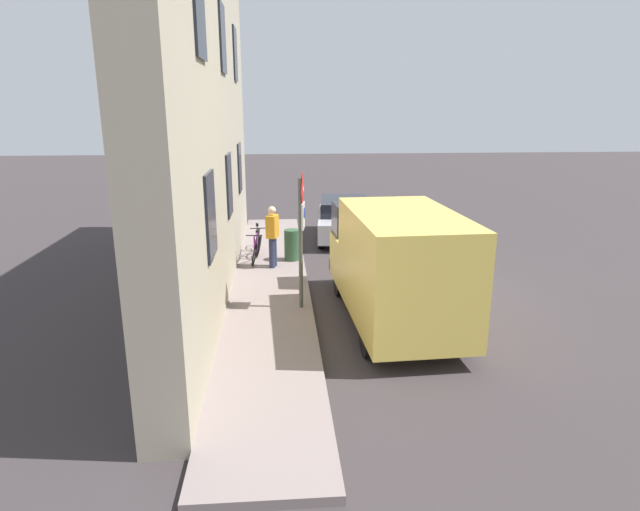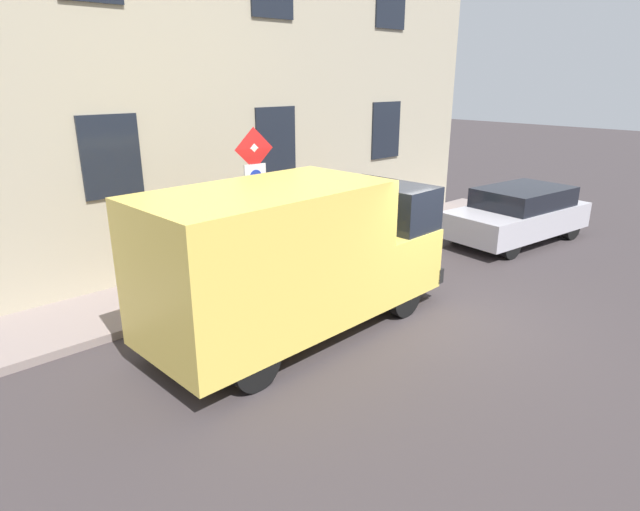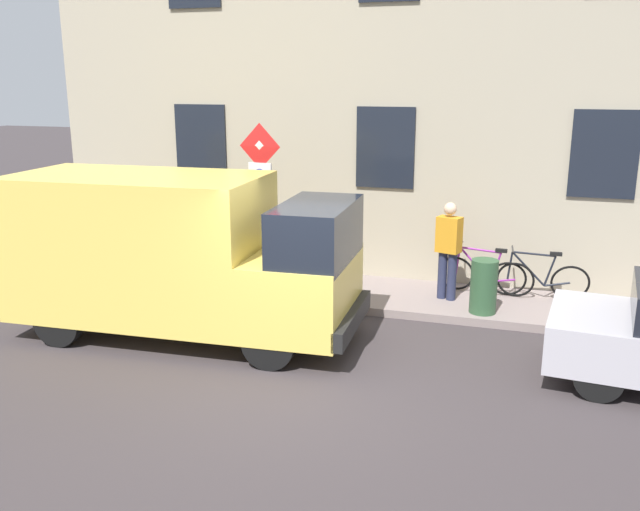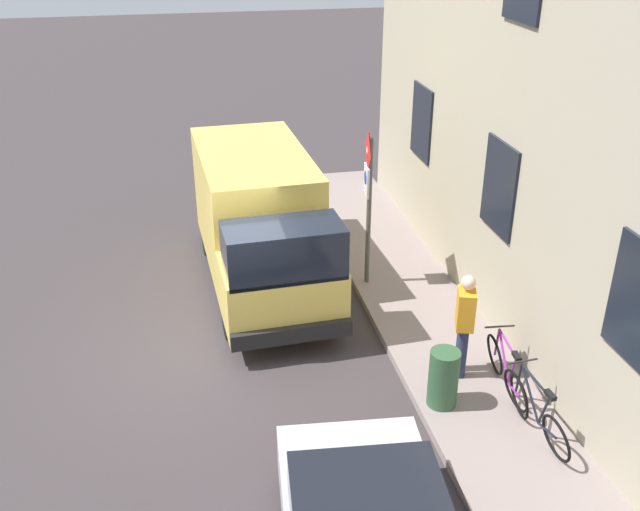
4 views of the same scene
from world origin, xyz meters
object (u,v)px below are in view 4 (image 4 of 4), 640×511
at_px(bicycle_purple, 507,372).
at_px(pedestrian, 464,322).
at_px(bicycle_black, 535,411).
at_px(sign_post_stacked, 368,187).
at_px(litter_bin, 443,378).
at_px(delivery_van, 260,221).

distance_m(bicycle_purple, pedestrian, 0.96).
relative_size(bicycle_black, pedestrian, 1.00).
bearing_deg(sign_post_stacked, litter_bin, -87.95).
xyz_separation_m(sign_post_stacked, pedestrian, (0.68, -3.19, -1.03)).
bearing_deg(sign_post_stacked, bicycle_black, -76.24).
relative_size(delivery_van, bicycle_black, 3.15).
relative_size(pedestrian, litter_bin, 1.91).
distance_m(bicycle_purple, litter_bin, 1.02).
height_order(sign_post_stacked, bicycle_purple, sign_post_stacked).
height_order(bicycle_black, litter_bin, litter_bin).
bearing_deg(bicycle_black, litter_bin, 45.91).
bearing_deg(bicycle_black, pedestrian, 13.43).
xyz_separation_m(bicycle_purple, pedestrian, (-0.47, 0.62, 0.56)).
height_order(bicycle_purple, pedestrian, pedestrian).
bearing_deg(bicycle_purple, bicycle_black, -174.81).
xyz_separation_m(delivery_van, pedestrian, (2.60, -3.81, -0.26)).
relative_size(sign_post_stacked, litter_bin, 3.24).
xyz_separation_m(sign_post_stacked, bicycle_purple, (1.16, -3.80, -1.59)).
relative_size(sign_post_stacked, delivery_van, 0.54).
bearing_deg(bicycle_black, bicycle_purple, -3.76).
distance_m(sign_post_stacked, litter_bin, 4.14).
xyz_separation_m(bicycle_purple, litter_bin, (-1.02, -0.05, 0.08)).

